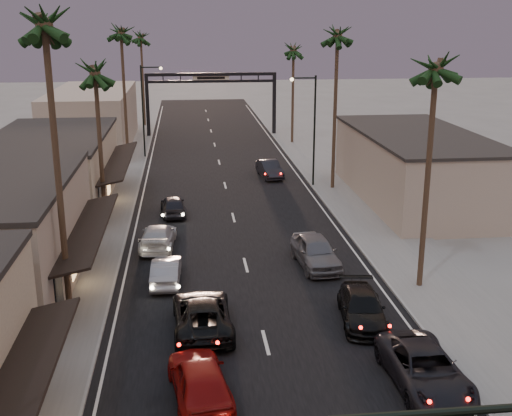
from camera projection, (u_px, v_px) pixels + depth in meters
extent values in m
plane|color=slate|center=(230.00, 206.00, 47.35)|extent=(200.00, 200.00, 0.00)
cube|color=black|center=(226.00, 188.00, 52.12)|extent=(14.00, 120.00, 0.02)
cube|color=slate|center=(116.00, 171.00, 57.77)|extent=(5.00, 92.00, 0.12)
cube|color=slate|center=(323.00, 166.00, 59.78)|extent=(5.00, 92.00, 0.12)
cube|color=tan|center=(52.00, 171.00, 47.18)|extent=(8.00, 16.00, 5.00)
cube|color=gray|center=(93.00, 118.00, 68.96)|extent=(8.00, 20.00, 6.00)
cube|color=gray|center=(416.00, 168.00, 48.12)|extent=(8.00, 18.00, 5.00)
cube|color=black|center=(148.00, 107.00, 74.17)|extent=(0.40, 0.40, 7.00)
cube|color=black|center=(274.00, 105.00, 75.73)|extent=(0.40, 0.40, 7.00)
cube|color=black|center=(211.00, 74.00, 73.93)|extent=(15.20, 0.35, 0.35)
cube|color=black|center=(211.00, 81.00, 74.16)|extent=(15.20, 0.30, 0.30)
cube|color=beige|center=(211.00, 78.00, 74.03)|extent=(4.20, 0.12, 1.00)
cylinder|color=black|center=(314.00, 132.00, 51.60)|extent=(0.16, 0.16, 9.00)
cylinder|color=black|center=(303.00, 78.00, 50.28)|extent=(2.00, 0.12, 0.12)
sphere|color=#FFD899|center=(292.00, 79.00, 50.21)|extent=(0.30, 0.30, 0.30)
cylinder|color=black|center=(143.00, 112.00, 62.47)|extent=(0.16, 0.16, 9.00)
cylinder|color=black|center=(151.00, 67.00, 61.36)|extent=(2.00, 0.12, 0.12)
sphere|color=#FFD899|center=(161.00, 68.00, 61.48)|extent=(0.30, 0.30, 0.30)
cylinder|color=#38281C|center=(59.00, 183.00, 27.45)|extent=(0.28, 0.28, 13.00)
sphere|color=black|center=(43.00, 10.00, 25.43)|extent=(3.20, 3.20, 3.20)
cylinder|color=#38281C|center=(101.00, 153.00, 41.22)|extent=(0.28, 0.28, 10.00)
sphere|color=black|center=(94.00, 64.00, 39.63)|extent=(3.20, 3.20, 3.20)
cylinder|color=#38281C|center=(125.00, 101.00, 59.04)|extent=(0.28, 0.28, 12.00)
sphere|color=black|center=(121.00, 26.00, 57.17)|extent=(3.20, 3.20, 3.20)
cylinder|color=#38281C|center=(427.00, 183.00, 31.45)|extent=(0.28, 0.28, 11.00)
sphere|color=black|center=(437.00, 56.00, 29.72)|extent=(3.20, 3.20, 3.20)
cylinder|color=#38281C|center=(335.00, 115.00, 50.37)|extent=(0.28, 0.28, 12.00)
sphere|color=black|center=(338.00, 28.00, 48.50)|extent=(3.20, 3.20, 3.20)
cylinder|color=#38281C|center=(293.00, 98.00, 69.72)|extent=(0.28, 0.28, 10.00)
sphere|color=black|center=(294.00, 45.00, 68.13)|extent=(3.20, 3.20, 3.20)
cylinder|color=#38281C|center=(143.00, 83.00, 81.13)|extent=(0.28, 0.28, 11.00)
sphere|color=black|center=(140.00, 33.00, 79.40)|extent=(3.20, 3.20, 3.20)
imported|color=maroon|center=(200.00, 380.00, 22.96)|extent=(2.62, 5.10, 1.66)
imported|color=black|center=(202.00, 314.00, 28.25)|extent=(2.67, 5.53, 1.52)
imported|color=gray|center=(166.00, 271.00, 33.34)|extent=(1.57, 4.10, 1.33)
imported|color=#AFAFAF|center=(158.00, 237.00, 38.51)|extent=(2.33, 4.95, 1.40)
imported|color=black|center=(173.00, 205.00, 44.94)|extent=(1.99, 4.20, 1.39)
imported|color=black|center=(425.00, 369.00, 23.88)|extent=(2.58, 5.41, 1.49)
imported|color=black|center=(362.00, 308.00, 29.04)|extent=(2.49, 4.94, 1.37)
imported|color=#57575C|center=(316.00, 252.00, 35.60)|extent=(2.39, 5.12, 1.70)
imported|color=black|center=(270.00, 169.00, 55.67)|extent=(2.07, 4.57, 1.46)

